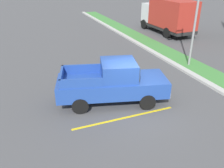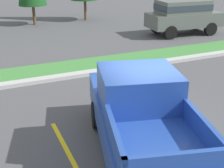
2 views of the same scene
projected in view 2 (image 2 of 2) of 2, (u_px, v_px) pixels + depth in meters
name	position (u px, v px, depth m)	size (l,w,h in m)	color
ground_plane	(154.00, 132.00, 8.58)	(120.00, 120.00, 0.00)	#4C4C4F
parking_line_far	(191.00, 141.00, 8.13)	(0.12, 4.80, 0.01)	yellow
curb_strip	(92.00, 72.00, 12.79)	(56.00, 0.40, 0.15)	#B2B2AD
grass_median	(83.00, 66.00, 13.74)	(56.00, 1.80, 0.06)	#42843D
pickup_truck_main	(140.00, 117.00, 7.21)	(3.17, 5.53, 2.10)	black
suv_distant	(184.00, 14.00, 18.99)	(4.71, 2.20, 2.10)	black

